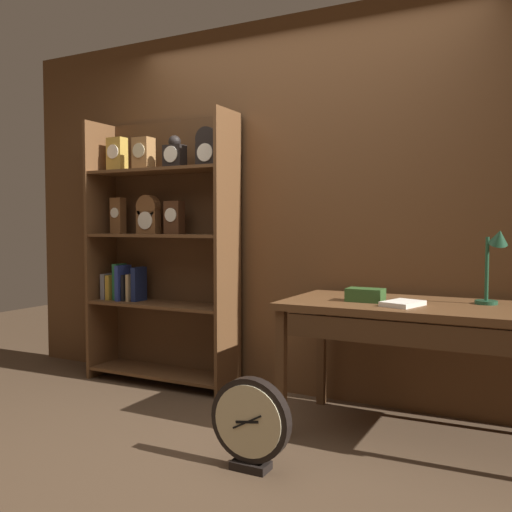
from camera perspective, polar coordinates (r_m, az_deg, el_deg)
name	(u,v)px	position (r m, az deg, el deg)	size (l,w,h in m)	color
ground_plane	(192,464)	(2.94, -6.57, -20.33)	(10.00, 10.00, 0.00)	#4C3826
back_wood_panel	(298,207)	(3.87, 4.33, 5.03)	(4.80, 0.05, 2.60)	brown
bookshelf	(161,244)	(4.21, -9.64, 1.24)	(1.17, 0.34, 1.96)	brown
workbench	(417,318)	(3.17, 16.10, -6.09)	(1.46, 0.73, 0.75)	brown
desk_lamp	(494,257)	(3.22, 23.11, -0.10)	(0.19, 0.18, 0.42)	#1E472D
toolbox_small	(365,295)	(3.19, 11.08, -3.92)	(0.20, 0.13, 0.07)	#2D5123
open_repair_manual	(403,303)	(3.07, 14.72, -4.70)	(0.16, 0.22, 0.03)	silver
round_clock_large	(251,423)	(2.79, -0.56, -16.64)	(0.41, 0.11, 0.45)	black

